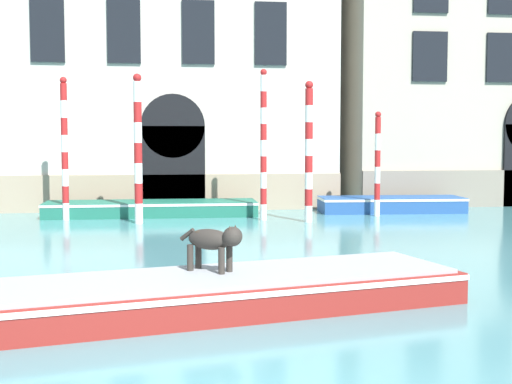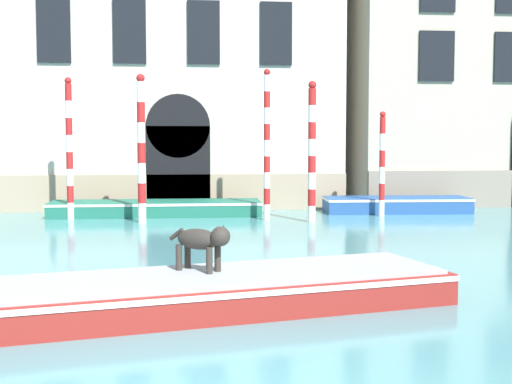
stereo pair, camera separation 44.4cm
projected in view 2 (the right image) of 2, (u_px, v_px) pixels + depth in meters
name	position (u px, v px, depth m)	size (l,w,h in m)	color
palazzo_right	(479.00, 3.00, 28.65)	(10.55, 6.13, 15.98)	#B2A893
boat_foreground	(156.00, 295.00, 10.35)	(9.22, 4.06, 0.53)	maroon
dog_on_deck	(202.00, 240.00, 10.78)	(0.93, 0.75, 0.73)	#332D28
boat_moored_near_palazzo	(156.00, 208.00, 23.36)	(6.88, 1.79, 0.48)	#1E6651
boat_moored_far	(396.00, 204.00, 24.39)	(4.99, 1.83, 0.52)	#234C8C
mooring_pole_0	(141.00, 148.00, 21.17)	(0.25, 0.25, 4.44)	white
mooring_pole_1	(382.00, 164.00, 23.02)	(0.19, 0.19, 3.40)	white
mooring_pole_2	(312.00, 151.00, 21.38)	(0.24, 0.24, 4.25)	white
mooring_pole_3	(267.00, 145.00, 21.92)	(0.20, 0.20, 4.66)	white
mooring_pole_4	(69.00, 148.00, 22.13)	(0.21, 0.21, 4.42)	white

